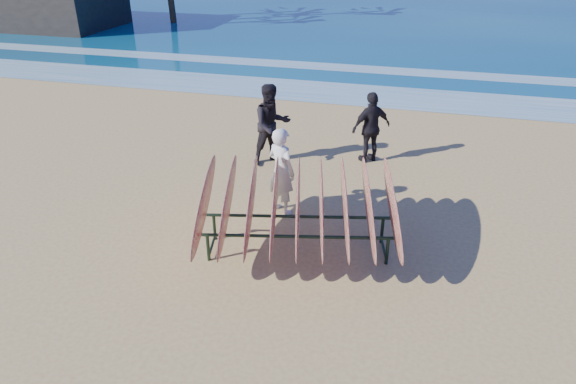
% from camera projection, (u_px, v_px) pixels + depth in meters
% --- Properties ---
extents(ground, '(120.00, 120.00, 0.00)m').
position_uv_depth(ground, '(276.00, 264.00, 8.52)').
color(ground, tan).
rests_on(ground, ground).
extents(foam_near, '(160.00, 160.00, 0.00)m').
position_uv_depth(foam_near, '(359.00, 94.00, 17.09)').
color(foam_near, white).
rests_on(foam_near, ground).
extents(foam_far, '(160.00, 160.00, 0.00)m').
position_uv_depth(foam_far, '(372.00, 69.00, 20.10)').
color(foam_far, white).
rests_on(foam_far, ground).
extents(surfboard_rack, '(3.68, 3.28, 1.48)m').
position_uv_depth(surfboard_rack, '(298.00, 205.00, 8.45)').
color(surfboard_rack, black).
rests_on(surfboard_rack, ground).
extents(person_white, '(0.75, 0.67, 1.73)m').
position_uv_depth(person_white, '(281.00, 171.00, 9.72)').
color(person_white, silver).
rests_on(person_white, ground).
extents(person_dark_a, '(1.17, 1.14, 1.89)m').
position_uv_depth(person_dark_a, '(272.00, 125.00, 11.75)').
color(person_dark_a, black).
rests_on(person_dark_a, ground).
extents(person_dark_b, '(1.03, 0.93, 1.68)m').
position_uv_depth(person_dark_b, '(371.00, 128.00, 11.90)').
color(person_dark_b, black).
rests_on(person_dark_b, ground).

